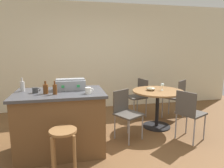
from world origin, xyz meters
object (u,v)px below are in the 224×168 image
Objects in this scene: wooden_stool at (64,143)px; folding_chair_left at (176,96)px; bottle_1 at (46,89)px; folding_chair_far at (189,111)px; dining_table at (158,99)px; serving_bowl at (151,89)px; kitchen_island at (61,122)px; folding_chair_near at (126,111)px; bottle_2 at (22,86)px; folding_chair_right at (138,95)px; wine_glass at (162,85)px; bottle_0 at (55,89)px; toolbox at (71,85)px; cup_0 at (88,90)px; cup_1 at (35,90)px.

folding_chair_left reaches higher than wooden_stool.
folding_chair_far is at bearing -0.12° from bottle_1.
serving_bowl reaches higher than dining_table.
folding_chair_left is (0.37, 1.05, 0.01)m from folding_chair_far.
folding_chair_near is (1.09, 0.23, 0.03)m from kitchen_island.
bottle_2 is at bearing -168.19° from serving_bowl.
folding_chair_near is at bearing -147.91° from serving_bowl.
wine_glass is at bearing -71.43° from folding_chair_right.
folding_chair_far is at bearing -76.36° from wine_glass.
bottle_2 is at bearing -165.00° from folding_chair_left.
folding_chair_left is 2.81m from bottle_0.
toolbox reaches higher than wooden_stool.
folding_chair_far is 2.35m from bottle_1.
folding_chair_near is 0.99m from wine_glass.
folding_chair_right is 7.20× the size of cup_0.
folding_chair_near is 1.23m from folding_chair_right.
bottle_2 reaches higher than bottle_1.
cup_1 is 2.16m from serving_bowl.
wooden_stool is 1.39× the size of toolbox.
bottle_2 reaches higher than serving_bowl.
cup_1 is at bearing 151.55° from bottle_0.
cup_1 reaches higher than folding_chair_right.
toolbox is (0.16, 0.12, 0.55)m from kitchen_island.
wooden_stool is 4.38× the size of wine_glass.
cup_1 is at bearing -164.88° from dining_table.
bottle_1 is (-1.28, -0.32, 0.51)m from folding_chair_near.
wine_glass is at bearing 103.64° from folding_chair_far.
cup_1 reaches higher than wooden_stool.
toolbox reaches higher than serving_bowl.
bottle_1 reaches higher than cup_0.
bottle_0 is 1.33× the size of wine_glass.
toolbox reaches higher than folding_chair_near.
kitchen_island is 2.14m from folding_chair_right.
toolbox is 2.21× the size of bottle_2.
wooden_stool is (0.05, -0.69, -0.01)m from kitchen_island.
cup_0 is at bearing -53.29° from toolbox.
cup_0 reaches higher than folding_chair_far.
bottle_2 is 1.71× the size of cup_0.
wooden_stool is 2.21m from dining_table.
bottle_0 is 0.32m from cup_1.
folding_chair_right is 2.47m from cup_1.
folding_chair_near is 7.07× the size of cup_0.
serving_bowl is (1.67, 1.32, 0.33)m from wooden_stool.
serving_bowl is at bearing 118.75° from folding_chair_far.
folding_chair_far is at bearing 16.25° from wooden_stool.
wooden_stool is at bearing -68.86° from bottle_1.
bottle_1 reaches higher than kitchen_island.
dining_table is at bearing 110.95° from folding_chair_far.
kitchen_island reaches higher than folding_chair_right.
folding_chair_far is at bearing -2.47° from kitchen_island.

